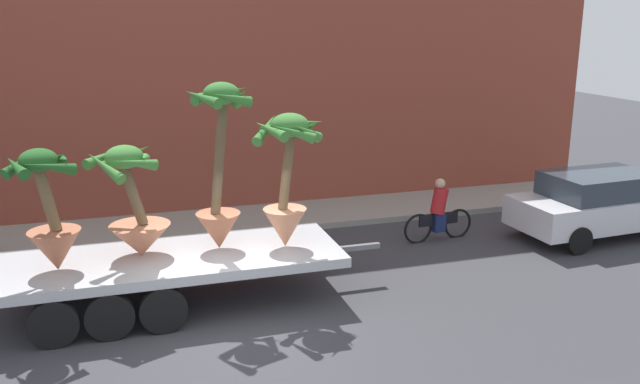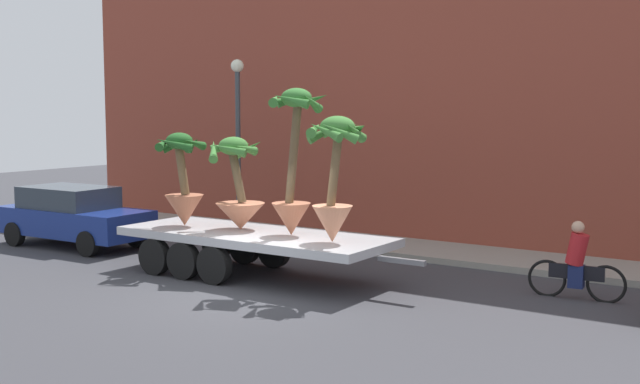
# 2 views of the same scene
# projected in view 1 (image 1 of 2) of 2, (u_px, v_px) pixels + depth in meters

# --- Properties ---
(ground_plane) EXTENTS (60.00, 60.00, 0.00)m
(ground_plane) POSITION_uv_depth(u_px,v_px,m) (236.00, 336.00, 10.95)
(ground_plane) COLOR #38383D
(sidewalk) EXTENTS (24.00, 2.20, 0.15)m
(sidewalk) POSITION_uv_depth(u_px,v_px,m) (193.00, 225.00, 16.56)
(sidewalk) COLOR gray
(sidewalk) RESTS_ON ground
(building_facade) EXTENTS (24.00, 1.20, 8.49)m
(building_facade) POSITION_uv_depth(u_px,v_px,m) (177.00, 53.00, 17.05)
(building_facade) COLOR brown
(building_facade) RESTS_ON ground
(flatbed_trailer) EXTENTS (7.16, 2.28, 0.98)m
(flatbed_trailer) POSITION_uv_depth(u_px,v_px,m) (156.00, 268.00, 11.85)
(flatbed_trailer) COLOR #B7BABF
(flatbed_trailer) RESTS_ON ground
(potted_palm_rear) EXTENTS (1.44, 1.34, 2.51)m
(potted_palm_rear) POSITION_uv_depth(u_px,v_px,m) (287.00, 180.00, 12.03)
(potted_palm_rear) COLOR tan
(potted_palm_rear) RESTS_ON flatbed_trailer
(potted_palm_middle) EXTENTS (1.27, 1.31, 3.08)m
(potted_palm_middle) POSITION_uv_depth(u_px,v_px,m) (220.00, 175.00, 11.90)
(potted_palm_middle) COLOR #B26647
(potted_palm_middle) RESTS_ON flatbed_trailer
(potted_palm_front) EXTENTS (1.43, 1.39, 2.04)m
(potted_palm_front) POSITION_uv_depth(u_px,v_px,m) (135.00, 213.00, 11.64)
(potted_palm_front) COLOR #C17251
(potted_palm_front) RESTS_ON flatbed_trailer
(potted_palm_extra) EXTENTS (1.24, 1.27, 2.11)m
(potted_palm_extra) POSITION_uv_depth(u_px,v_px,m) (50.00, 219.00, 10.94)
(potted_palm_extra) COLOR #B26647
(potted_palm_extra) RESTS_ON flatbed_trailer
(cyclist) EXTENTS (1.84, 0.37, 1.54)m
(cyclist) POSITION_uv_depth(u_px,v_px,m) (439.00, 213.00, 15.50)
(cyclist) COLOR black
(cyclist) RESTS_ON ground
(parked_car) EXTENTS (4.68, 2.11, 1.58)m
(parked_car) POSITION_uv_depth(u_px,v_px,m) (603.00, 203.00, 15.79)
(parked_car) COLOR silver
(parked_car) RESTS_ON ground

